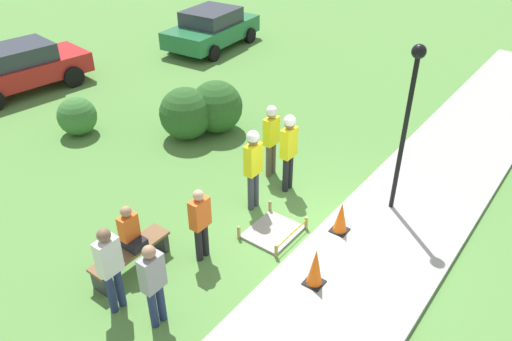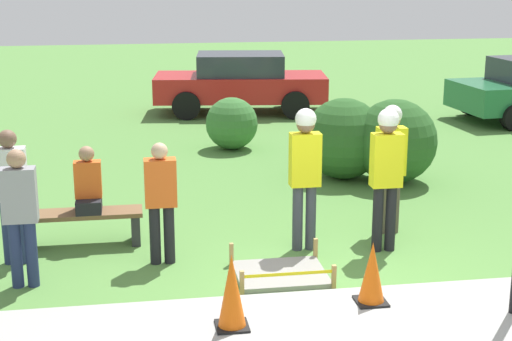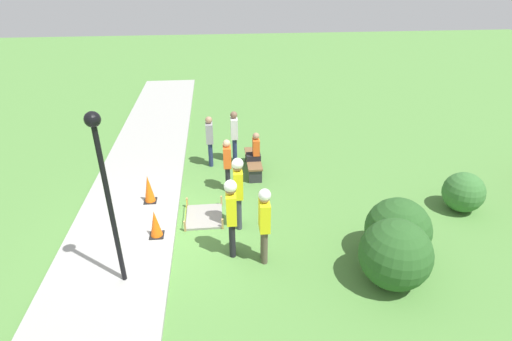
# 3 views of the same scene
# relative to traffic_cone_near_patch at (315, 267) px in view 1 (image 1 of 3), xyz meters

# --- Properties ---
(ground_plane) EXTENTS (60.00, 60.00, 0.00)m
(ground_plane) POSITION_rel_traffic_cone_near_patch_xyz_m (1.37, 0.78, -0.50)
(ground_plane) COLOR #51843D
(sidewalk) EXTENTS (28.00, 2.61, 0.10)m
(sidewalk) POSITION_rel_traffic_cone_near_patch_xyz_m (1.37, -0.52, -0.45)
(sidewalk) COLOR #9E9E99
(sidewalk) RESTS_ON ground_plane
(wet_concrete_patch) EXTENTS (1.15, 0.99, 0.29)m
(wet_concrete_patch) POSITION_rel_traffic_cone_near_patch_xyz_m (0.80, 1.48, -0.46)
(wet_concrete_patch) COLOR gray
(wet_concrete_patch) RESTS_ON ground_plane
(traffic_cone_near_patch) EXTENTS (0.34, 0.34, 0.80)m
(traffic_cone_near_patch) POSITION_rel_traffic_cone_near_patch_xyz_m (0.00, 0.00, 0.00)
(traffic_cone_near_patch) COLOR black
(traffic_cone_near_patch) RESTS_ON sidewalk
(traffic_cone_far_patch) EXTENTS (0.34, 0.34, 0.70)m
(traffic_cone_far_patch) POSITION_rel_traffic_cone_near_patch_xyz_m (1.60, 0.36, -0.05)
(traffic_cone_far_patch) COLOR black
(traffic_cone_far_patch) RESTS_ON sidewalk
(park_bench) EXTENTS (1.65, 0.44, 0.48)m
(park_bench) POSITION_rel_traffic_cone_near_patch_xyz_m (-1.67, 3.01, -0.16)
(park_bench) COLOR #2D2D33
(park_bench) RESTS_ON ground_plane
(person_seated_on_bench) EXTENTS (0.36, 0.44, 0.89)m
(person_seated_on_bench) POSITION_rel_traffic_cone_near_patch_xyz_m (-1.55, 3.06, 0.33)
(person_seated_on_bench) COLOR black
(person_seated_on_bench) RESTS_ON park_bench
(worker_supervisor) EXTENTS (0.40, 0.28, 1.93)m
(worker_supervisor) POSITION_rel_traffic_cone_near_patch_xyz_m (1.29, 2.37, 0.68)
(worker_supervisor) COLOR #383D47
(worker_supervisor) RESTS_ON ground_plane
(worker_assistant) EXTENTS (0.40, 0.27, 1.85)m
(worker_assistant) POSITION_rel_traffic_cone_near_patch_xyz_m (2.62, 2.85, 0.62)
(worker_assistant) COLOR brown
(worker_assistant) RESTS_ON ground_plane
(worker_trainee) EXTENTS (0.40, 0.28, 1.93)m
(worker_trainee) POSITION_rel_traffic_cone_near_patch_xyz_m (2.33, 2.16, 0.68)
(worker_trainee) COLOR black
(worker_trainee) RESTS_ON ground_plane
(bystander_in_orange_shirt) EXTENTS (0.40, 0.22, 1.59)m
(bystander_in_orange_shirt) POSITION_rel_traffic_cone_near_patch_xyz_m (-0.61, 2.17, 0.39)
(bystander_in_orange_shirt) COLOR black
(bystander_in_orange_shirt) RESTS_ON ground_plane
(bystander_in_gray_shirt) EXTENTS (0.40, 0.23, 1.75)m
(bystander_in_gray_shirt) POSITION_rel_traffic_cone_near_patch_xyz_m (-2.47, 2.48, 0.50)
(bystander_in_gray_shirt) COLOR navy
(bystander_in_gray_shirt) RESTS_ON ground_plane
(bystander_in_white_shirt) EXTENTS (0.40, 0.22, 1.68)m
(bystander_in_white_shirt) POSITION_rel_traffic_cone_near_patch_xyz_m (-2.26, 1.67, 0.46)
(bystander_in_white_shirt) COLOR navy
(bystander_in_white_shirt) RESTS_ON ground_plane
(lamppost_near) EXTENTS (0.28, 0.28, 3.68)m
(lamppost_near) POSITION_rel_traffic_cone_near_patch_xyz_m (3.04, -0.14, 2.03)
(lamppost_near) COLOR black
(lamppost_near) RESTS_ON sidewalk
(parked_car_green) EXTENTS (4.28, 2.47, 1.51)m
(parked_car_green) POSITION_rel_traffic_cone_near_patch_xyz_m (8.95, 10.29, 0.27)
(parked_car_green) COLOR #236B3D
(parked_car_green) RESTS_ON ground_plane
(parked_car_red) EXTENTS (4.52, 2.42, 1.52)m
(parked_car_red) POSITION_rel_traffic_cone_near_patch_xyz_m (1.85, 12.38, 0.30)
(parked_car_red) COLOR red
(parked_car_red) RESTS_ON ground_plane
(shrub_rounded_near) EXTENTS (1.08, 1.08, 1.08)m
(shrub_rounded_near) POSITION_rel_traffic_cone_near_patch_xyz_m (1.10, 8.38, 0.04)
(shrub_rounded_near) COLOR #387033
(shrub_rounded_near) RESTS_ON ground_plane
(shrub_rounded_mid) EXTENTS (1.47, 1.47, 1.47)m
(shrub_rounded_mid) POSITION_rel_traffic_cone_near_patch_xyz_m (3.58, 5.41, 0.24)
(shrub_rounded_mid) COLOR #285623
(shrub_rounded_mid) RESTS_ON ground_plane
(shrub_rounded_far) EXTENTS (1.44, 1.44, 1.44)m
(shrub_rounded_far) POSITION_rel_traffic_cone_near_patch_xyz_m (2.77, 5.81, 0.23)
(shrub_rounded_far) COLOR #285623
(shrub_rounded_far) RESTS_ON ground_plane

